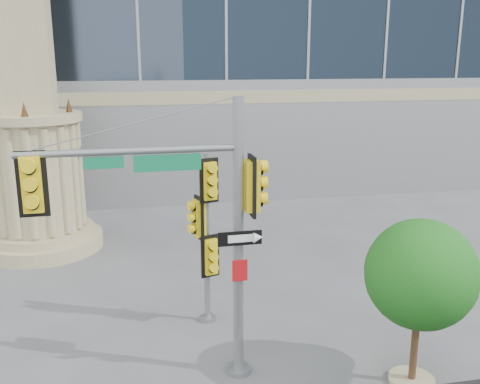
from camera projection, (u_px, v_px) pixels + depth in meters
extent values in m
plane|color=#545456|center=(249.00, 356.00, 12.95)|extent=(120.00, 120.00, 0.00)
cylinder|color=tan|center=(44.00, 241.00, 20.26)|extent=(4.40, 4.40, 0.50)
cylinder|color=tan|center=(43.00, 231.00, 20.17)|extent=(3.80, 3.80, 0.30)
cylinder|color=tan|center=(37.00, 176.00, 19.64)|extent=(3.00, 3.00, 4.00)
cylinder|color=tan|center=(32.00, 117.00, 19.12)|extent=(3.50, 3.50, 0.30)
cone|color=#472D14|center=(69.00, 105.00, 19.27)|extent=(0.24, 0.24, 0.50)
cylinder|color=slate|center=(238.00, 369.00, 12.27)|extent=(0.58, 0.58, 0.13)
cylinder|color=slate|center=(238.00, 243.00, 11.52)|extent=(0.23, 0.23, 6.27)
cylinder|color=slate|center=(130.00, 151.00, 10.55)|extent=(4.39, 0.20, 0.15)
cube|color=#0E784A|center=(168.00, 163.00, 10.75)|extent=(1.36, 0.06, 0.33)
cube|color=yellow|center=(32.00, 184.00, 10.30)|extent=(0.58, 0.30, 1.31)
cube|color=yellow|center=(252.00, 186.00, 11.28)|extent=(0.30, 0.58, 1.31)
cube|color=black|center=(240.00, 238.00, 11.34)|extent=(0.96, 0.04, 0.31)
cube|color=red|center=(240.00, 270.00, 11.52)|extent=(0.33, 0.04, 0.48)
cylinder|color=slate|center=(208.00, 318.00, 14.70)|extent=(0.44, 0.44, 0.11)
cylinder|color=slate|center=(207.00, 240.00, 14.14)|extent=(0.17, 0.17, 4.63)
cube|color=yellow|center=(209.00, 181.00, 13.56)|extent=(0.56, 0.39, 1.16)
cube|color=yellow|center=(199.00, 218.00, 13.89)|extent=(0.39, 0.56, 1.16)
cube|color=yellow|center=(210.00, 256.00, 14.06)|extent=(0.56, 0.39, 1.16)
cube|color=black|center=(214.00, 239.00, 14.11)|extent=(0.56, 0.19, 0.19)
cylinder|color=tan|center=(411.00, 380.00, 11.87)|extent=(1.01, 1.01, 0.11)
cylinder|color=#382314|center=(415.00, 341.00, 11.64)|extent=(0.16, 0.16, 2.02)
sphere|color=#1B5B14|center=(421.00, 274.00, 11.26)|extent=(2.36, 2.36, 2.36)
sphere|color=#1B5B14|center=(434.00, 282.00, 11.70)|extent=(1.46, 1.46, 1.46)
sphere|color=#1B5B14|center=(409.00, 294.00, 10.98)|extent=(1.24, 1.24, 1.24)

